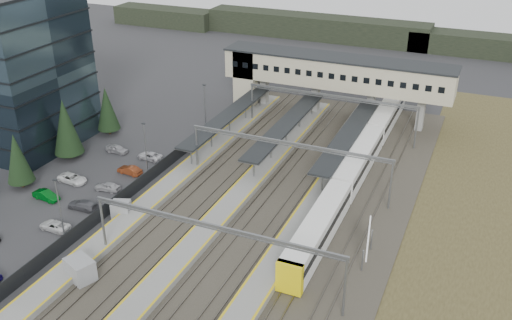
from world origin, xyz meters
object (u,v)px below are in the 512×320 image
at_px(train, 359,162).
at_px(billboard, 368,239).
at_px(relay_cabin_near, 80,270).
at_px(relay_cabin_far, 121,209).
at_px(footbridge, 321,73).

relative_size(train, billboard, 11.27).
xyz_separation_m(train, billboard, (5.99, -20.16, 0.86)).
distance_m(relay_cabin_near, relay_cabin_far, 12.92).
relative_size(relay_cabin_near, footbridge, 0.09).
height_order(relay_cabin_near, billboard, billboard).
bearing_deg(footbridge, train, -58.31).
bearing_deg(train, footbridge, 121.69).
xyz_separation_m(relay_cabin_far, billboard, (30.79, 2.92, 1.86)).
height_order(footbridge, billboard, footbridge).
bearing_deg(billboard, footbridge, 114.52).
bearing_deg(train, relay_cabin_near, -120.86).
relative_size(relay_cabin_near, relay_cabin_far, 1.34).
relative_size(relay_cabin_near, billboard, 0.70).
distance_m(relay_cabin_near, train, 41.34).
height_order(relay_cabin_near, relay_cabin_far, relay_cabin_near).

